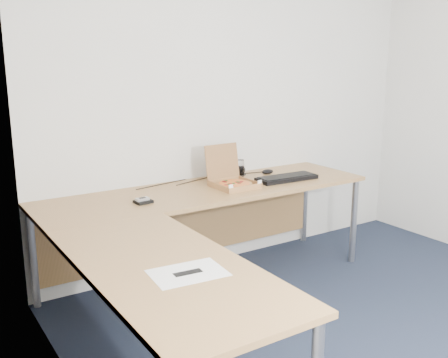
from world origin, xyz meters
TOP-DOWN VIEW (x-y plane):
  - ground at (0.00, 0.00)m, footprint 3.50×3.50m
  - room_shell at (0.00, 0.00)m, footprint 3.50×3.50m
  - desk at (-0.82, 0.97)m, footprint 2.50×2.20m
  - pizza_box at (-0.32, 1.36)m, footprint 0.29×0.34m
  - drinking_glass at (-0.09, 1.61)m, footprint 0.08×0.08m
  - keyboard at (0.14, 1.30)m, footprint 0.50×0.20m
  - mouse at (0.15, 1.56)m, footprint 0.11×0.08m
  - wallet at (-1.06, 1.31)m, footprint 0.12×0.10m
  - phone at (-1.06, 1.32)m, footprint 0.09×0.05m
  - paper_sheet at (-1.36, 0.17)m, footprint 0.35×0.26m
  - dome_speaker at (-0.05, 1.66)m, footprint 0.10×0.10m
  - cable_bundle at (-0.42, 1.68)m, footprint 0.55×0.11m

SIDE VIEW (x-z plane):
  - ground at x=0.00m, z-range 0.00..0.00m
  - desk at x=-0.82m, z-range 0.34..1.07m
  - paper_sheet at x=-1.36m, z-range 0.73..0.73m
  - cable_bundle at x=-0.42m, z-range 0.73..0.74m
  - wallet at x=-1.06m, z-range 0.73..0.75m
  - keyboard at x=0.14m, z-range 0.73..0.76m
  - mouse at x=0.15m, z-range 0.73..0.77m
  - phone at x=-1.06m, z-range 0.75..0.76m
  - pizza_box at x=-0.32m, z-range 0.62..0.91m
  - dome_speaker at x=-0.05m, z-range 0.73..0.81m
  - drinking_glass at x=-0.09m, z-range 0.73..0.86m
  - room_shell at x=0.00m, z-range 0.00..2.50m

